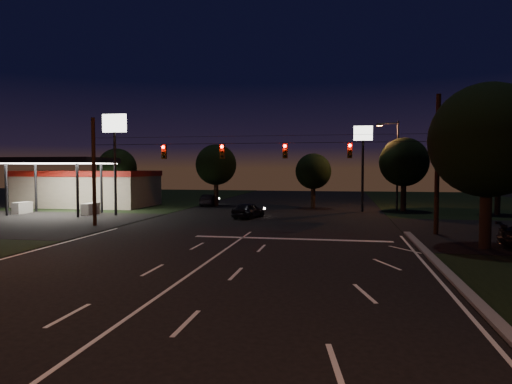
% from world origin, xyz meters
% --- Properties ---
extents(ground, '(140.00, 140.00, 0.00)m').
position_xyz_m(ground, '(0.00, 0.00, 0.00)').
color(ground, black).
rests_on(ground, ground).
extents(cross_street_left, '(20.00, 16.00, 0.02)m').
position_xyz_m(cross_street_left, '(-20.00, 16.00, 0.00)').
color(cross_street_left, black).
rests_on(cross_street_left, ground).
extents(center_line, '(0.14, 40.00, 0.01)m').
position_xyz_m(center_line, '(0.00, -6.00, 0.01)').
color(center_line, silver).
rests_on(center_line, ground).
extents(stop_bar, '(12.00, 0.50, 0.01)m').
position_xyz_m(stop_bar, '(3.00, 11.50, 0.01)').
color(stop_bar, silver).
rests_on(stop_bar, ground).
extents(utility_pole_right, '(0.30, 0.30, 9.00)m').
position_xyz_m(utility_pole_right, '(12.00, 15.00, 0.00)').
color(utility_pole_right, black).
rests_on(utility_pole_right, ground).
extents(utility_pole_left, '(0.28, 0.28, 8.00)m').
position_xyz_m(utility_pole_left, '(-12.00, 15.00, 0.00)').
color(utility_pole_left, black).
rests_on(utility_pole_left, ground).
extents(signal_span, '(24.00, 0.40, 1.56)m').
position_xyz_m(signal_span, '(-0.00, 14.96, 5.50)').
color(signal_span, black).
rests_on(signal_span, ground).
extents(gas_station, '(14.20, 16.10, 5.25)m').
position_xyz_m(gas_station, '(-21.86, 30.39, 2.38)').
color(gas_station, gray).
rests_on(gas_station, ground).
extents(pole_sign_left_near, '(2.20, 0.30, 9.10)m').
position_xyz_m(pole_sign_left_near, '(-14.00, 22.00, 6.98)').
color(pole_sign_left_near, black).
rests_on(pole_sign_left_near, ground).
extents(pole_sign_right, '(1.80, 0.30, 8.40)m').
position_xyz_m(pole_sign_right, '(8.00, 30.00, 6.24)').
color(pole_sign_right, black).
rests_on(pole_sign_right, ground).
extents(street_light_right_far, '(2.20, 0.35, 9.00)m').
position_xyz_m(street_light_right_far, '(11.24, 32.00, 5.24)').
color(street_light_right_far, black).
rests_on(street_light_right_far, ground).
extents(tree_right_near, '(6.00, 6.00, 8.76)m').
position_xyz_m(tree_right_near, '(13.53, 10.17, 5.68)').
color(tree_right_near, black).
rests_on(tree_right_near, ground).
extents(tree_far_a, '(4.20, 4.20, 6.42)m').
position_xyz_m(tree_far_a, '(-17.98, 30.12, 4.26)').
color(tree_far_a, black).
rests_on(tree_far_a, ground).
extents(tree_far_b, '(4.60, 4.60, 6.98)m').
position_xyz_m(tree_far_b, '(-7.98, 34.13, 4.61)').
color(tree_far_b, black).
rests_on(tree_far_b, ground).
extents(tree_far_c, '(3.80, 3.80, 5.86)m').
position_xyz_m(tree_far_c, '(3.02, 33.10, 3.90)').
color(tree_far_c, black).
rests_on(tree_far_c, ground).
extents(tree_far_d, '(4.80, 4.80, 7.30)m').
position_xyz_m(tree_far_d, '(12.02, 31.13, 4.83)').
color(tree_far_d, black).
rests_on(tree_far_d, ground).
extents(tree_far_e, '(4.00, 4.00, 6.18)m').
position_xyz_m(tree_far_e, '(20.02, 29.11, 4.11)').
color(tree_far_e, black).
rests_on(tree_far_e, ground).
extents(car_oncoming_a, '(2.56, 4.19, 1.33)m').
position_xyz_m(car_oncoming_a, '(-1.88, 22.37, 0.67)').
color(car_oncoming_a, black).
rests_on(car_oncoming_a, ground).
extents(car_oncoming_b, '(1.43, 3.88, 1.27)m').
position_xyz_m(car_oncoming_b, '(-8.88, 34.36, 0.64)').
color(car_oncoming_b, black).
rests_on(car_oncoming_b, ground).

